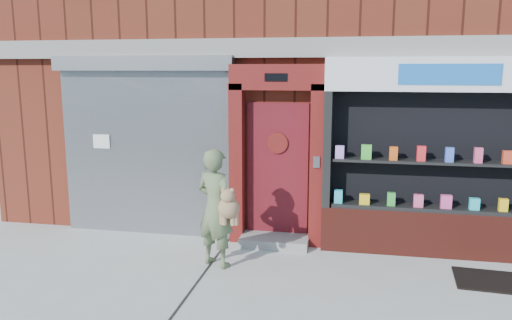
# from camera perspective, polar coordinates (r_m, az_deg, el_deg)

# --- Properties ---
(ground) EXTENTS (80.00, 80.00, 0.00)m
(ground) POSITION_cam_1_polar(r_m,az_deg,el_deg) (6.59, 6.45, -15.07)
(ground) COLOR #9E9E99
(ground) RESTS_ON ground
(building) EXTENTS (12.00, 8.16, 8.00)m
(building) POSITION_cam_1_polar(r_m,az_deg,el_deg) (12.00, 9.24, 15.84)
(building) COLOR #5C2015
(building) RESTS_ON ground
(shutter_bay) EXTENTS (3.10, 0.30, 3.04)m
(shutter_bay) POSITION_cam_1_polar(r_m,az_deg,el_deg) (8.65, -12.45, 2.77)
(shutter_bay) COLOR gray
(shutter_bay) RESTS_ON ground
(red_door_bay) EXTENTS (1.52, 0.58, 2.90)m
(red_door_bay) POSITION_cam_1_polar(r_m,az_deg,el_deg) (8.01, 2.38, 0.52)
(red_door_bay) COLOR #55100E
(red_door_bay) RESTS_ON ground
(pharmacy_bay) EXTENTS (3.50, 0.41, 3.00)m
(pharmacy_bay) POSITION_cam_1_polar(r_m,az_deg,el_deg) (8.00, 20.29, -0.75)
(pharmacy_bay) COLOR maroon
(pharmacy_bay) RESTS_ON ground
(woman) EXTENTS (0.76, 0.64, 1.73)m
(woman) POSITION_cam_1_polar(r_m,az_deg,el_deg) (7.19, -4.52, -5.46)
(woman) COLOR #5C6E48
(woman) RESTS_ON ground
(doormat) EXTENTS (1.12, 0.83, 0.03)m
(doormat) POSITION_cam_1_polar(r_m,az_deg,el_deg) (7.62, 25.79, -12.38)
(doormat) COLOR black
(doormat) RESTS_ON ground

